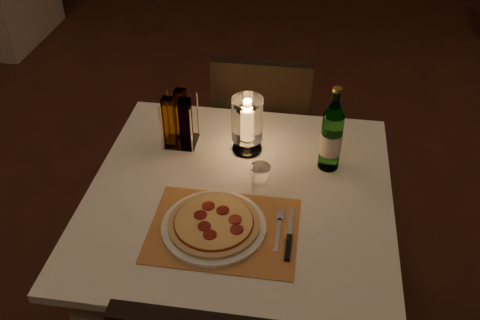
# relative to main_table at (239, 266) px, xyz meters

# --- Properties ---
(floor) EXTENTS (8.00, 10.00, 0.02)m
(floor) POSITION_rel_main_table_xyz_m (-0.24, 0.50, -0.38)
(floor) COLOR #401D14
(floor) RESTS_ON ground
(main_table) EXTENTS (1.00, 1.00, 0.74)m
(main_table) POSITION_rel_main_table_xyz_m (0.00, 0.00, 0.00)
(main_table) COLOR white
(main_table) RESTS_ON ground
(chair_far) EXTENTS (0.42, 0.42, 0.90)m
(chair_far) POSITION_rel_main_table_xyz_m (0.00, 0.71, 0.18)
(chair_far) COLOR black
(chair_far) RESTS_ON ground
(placemat) EXTENTS (0.45, 0.34, 0.00)m
(placemat) POSITION_rel_main_table_xyz_m (-0.02, -0.18, 0.37)
(placemat) COLOR #C98445
(placemat) RESTS_ON main_table
(plate) EXTENTS (0.32, 0.32, 0.01)m
(plate) POSITION_rel_main_table_xyz_m (-0.05, -0.18, 0.38)
(plate) COLOR white
(plate) RESTS_ON placemat
(pizza) EXTENTS (0.28, 0.28, 0.02)m
(pizza) POSITION_rel_main_table_xyz_m (-0.05, -0.18, 0.39)
(pizza) COLOR #D8B77F
(pizza) RESTS_ON plate
(fork) EXTENTS (0.02, 0.18, 0.00)m
(fork) POSITION_rel_main_table_xyz_m (0.14, -0.15, 0.37)
(fork) COLOR silver
(fork) RESTS_ON placemat
(knife) EXTENTS (0.02, 0.22, 0.01)m
(knife) POSITION_rel_main_table_xyz_m (0.18, -0.21, 0.37)
(knife) COLOR black
(knife) RESTS_ON placemat
(tumbler) EXTENTS (0.07, 0.07, 0.07)m
(tumbler) POSITION_rel_main_table_xyz_m (0.06, 0.05, 0.40)
(tumbler) COLOR white
(tumbler) RESTS_ON main_table
(water_bottle) EXTENTS (0.08, 0.08, 0.31)m
(water_bottle) POSITION_rel_main_table_xyz_m (0.29, 0.18, 0.49)
(water_bottle) COLOR #5CA257
(water_bottle) RESTS_ON main_table
(hurricane_candle) EXTENTS (0.11, 0.11, 0.21)m
(hurricane_candle) POSITION_rel_main_table_xyz_m (-0.01, 0.24, 0.49)
(hurricane_candle) COLOR white
(hurricane_candle) RESTS_ON main_table
(cruet_caddy) EXTENTS (0.12, 0.12, 0.21)m
(cruet_caddy) POSITION_rel_main_table_xyz_m (-0.25, 0.24, 0.46)
(cruet_caddy) COLOR white
(cruet_caddy) RESTS_ON main_table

